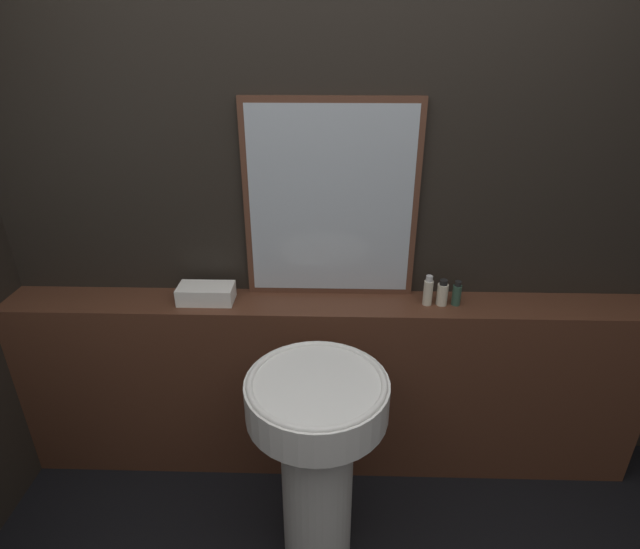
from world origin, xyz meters
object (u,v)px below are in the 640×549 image
(pedestal_sink, at_px, (317,449))
(mirror, at_px, (330,203))
(lotion_bottle, at_px, (457,294))
(conditioner_bottle, at_px, (442,293))
(shampoo_bottle, at_px, (428,291))
(towel_stack, at_px, (206,294))

(pedestal_sink, distance_m, mirror, 0.97)
(mirror, relative_size, lotion_bottle, 7.58)
(conditioner_bottle, bearing_deg, pedestal_sink, -135.92)
(conditioner_bottle, relative_size, lotion_bottle, 1.05)
(pedestal_sink, relative_size, shampoo_bottle, 6.51)
(pedestal_sink, bearing_deg, conditioner_bottle, 44.08)
(pedestal_sink, height_order, shampoo_bottle, shampoo_bottle)
(shampoo_bottle, xyz_separation_m, conditioner_bottle, (0.06, 0.00, -0.01))
(pedestal_sink, bearing_deg, mirror, 86.60)
(shampoo_bottle, relative_size, conditioner_bottle, 1.16)
(pedestal_sink, relative_size, conditioner_bottle, 7.56)
(mirror, xyz_separation_m, lotion_bottle, (0.54, -0.10, -0.37))
(shampoo_bottle, height_order, conditioner_bottle, shampoo_bottle)
(pedestal_sink, bearing_deg, towel_stack, 134.66)
(towel_stack, height_order, shampoo_bottle, shampoo_bottle)
(shampoo_bottle, bearing_deg, conditioner_bottle, 0.00)
(towel_stack, relative_size, lotion_bottle, 2.15)
(conditioner_bottle, bearing_deg, lotion_bottle, -0.00)
(pedestal_sink, distance_m, towel_stack, 0.80)
(conditioner_bottle, bearing_deg, shampoo_bottle, -180.00)
(mirror, height_order, towel_stack, mirror)
(towel_stack, distance_m, conditioner_bottle, 1.02)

